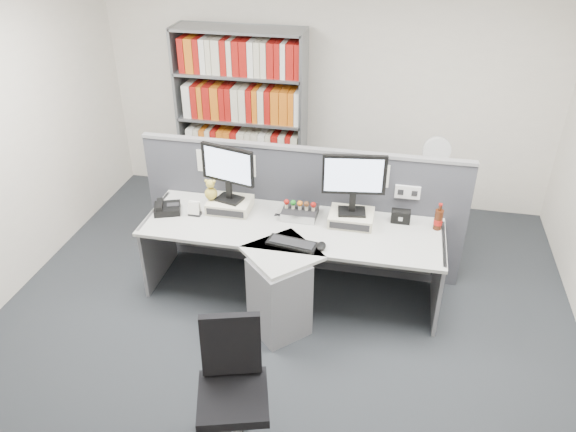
% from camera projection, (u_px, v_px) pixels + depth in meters
% --- Properties ---
extents(ground, '(5.50, 5.50, 0.00)m').
position_uv_depth(ground, '(271.00, 354.00, 4.53)').
color(ground, '#31353A').
rests_on(ground, ground).
extents(room_shell, '(5.04, 5.54, 2.72)m').
position_uv_depth(room_shell, '(267.00, 151.00, 3.60)').
color(room_shell, white).
rests_on(room_shell, ground).
extents(partition, '(3.00, 0.08, 1.27)m').
position_uv_depth(partition, '(302.00, 209.00, 5.24)').
color(partition, '#43454C').
rests_on(partition, ground).
extents(desk, '(2.60, 1.20, 0.72)m').
position_uv_depth(desk, '(287.00, 266.00, 4.79)').
color(desk, '#B9B8B2').
rests_on(desk, ground).
extents(monitor_riser_left, '(0.38, 0.31, 0.10)m').
position_uv_depth(monitor_riser_left, '(230.00, 205.00, 5.06)').
color(monitor_riser_left, beige).
rests_on(monitor_riser_left, desk).
extents(monitor_riser_right, '(0.38, 0.31, 0.10)m').
position_uv_depth(monitor_riser_right, '(351.00, 218.00, 4.86)').
color(monitor_riser_right, beige).
rests_on(monitor_riser_right, desk).
extents(monitor_left, '(0.50, 0.22, 0.52)m').
position_uv_depth(monitor_left, '(228.00, 169.00, 4.87)').
color(monitor_left, black).
rests_on(monitor_left, monitor_riser_left).
extents(monitor_right, '(0.53, 0.20, 0.55)m').
position_uv_depth(monitor_right, '(354.00, 179.00, 4.67)').
color(monitor_right, black).
rests_on(monitor_right, monitor_riser_right).
extents(desktop_pc, '(0.30, 0.27, 0.08)m').
position_uv_depth(desktop_pc, '(300.00, 212.00, 4.96)').
color(desktop_pc, black).
rests_on(desktop_pc, desk).
extents(figurines, '(0.29, 0.05, 0.09)m').
position_uv_depth(figurines, '(300.00, 204.00, 4.90)').
color(figurines, beige).
rests_on(figurines, desktop_pc).
extents(keyboard, '(0.44, 0.22, 0.03)m').
position_uv_depth(keyboard, '(292.00, 243.00, 4.58)').
color(keyboard, black).
rests_on(keyboard, desk).
extents(mouse, '(0.08, 0.12, 0.05)m').
position_uv_depth(mouse, '(321.00, 246.00, 4.53)').
color(mouse, black).
rests_on(mouse, desk).
extents(desk_phone, '(0.29, 0.28, 0.10)m').
position_uv_depth(desk_phone, '(167.00, 208.00, 5.03)').
color(desk_phone, black).
rests_on(desk_phone, desk).
extents(desk_calendar, '(0.11, 0.08, 0.13)m').
position_uv_depth(desk_calendar, '(195.00, 209.00, 4.98)').
color(desk_calendar, black).
rests_on(desk_calendar, desk).
extents(plush_toy, '(0.11, 0.11, 0.20)m').
position_uv_depth(plush_toy, '(211.00, 191.00, 5.00)').
color(plush_toy, gold).
rests_on(plush_toy, monitor_riser_left).
extents(speaker, '(0.17, 0.09, 0.11)m').
position_uv_depth(speaker, '(401.00, 216.00, 4.87)').
color(speaker, black).
rests_on(speaker, desk).
extents(cola_bottle, '(0.08, 0.08, 0.25)m').
position_uv_depth(cola_bottle, '(438.00, 220.00, 4.76)').
color(cola_bottle, '#3F190A').
rests_on(cola_bottle, desk).
extents(shelving_unit, '(1.41, 0.40, 2.00)m').
position_uv_depth(shelving_unit, '(242.00, 122.00, 6.23)').
color(shelving_unit, slate).
rests_on(shelving_unit, ground).
extents(filing_cabinet, '(0.45, 0.61, 0.70)m').
position_uv_depth(filing_cabinet, '(428.00, 210.00, 5.81)').
color(filing_cabinet, slate).
rests_on(filing_cabinet, ground).
extents(desk_fan, '(0.28, 0.16, 0.47)m').
position_uv_depth(desk_fan, '(436.00, 154.00, 5.48)').
color(desk_fan, white).
rests_on(desk_fan, filing_cabinet).
extents(office_chair, '(0.62, 0.60, 0.94)m').
position_uv_depth(office_chair, '(233.00, 384.00, 3.60)').
color(office_chair, silver).
rests_on(office_chair, ground).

